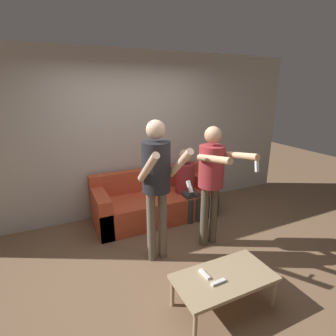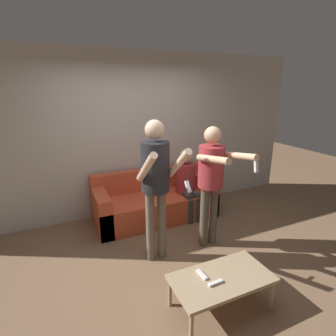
{
  "view_description": "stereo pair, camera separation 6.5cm",
  "coord_description": "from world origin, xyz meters",
  "px_view_note": "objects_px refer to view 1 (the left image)",
  "views": [
    {
      "loc": [
        -1.27,
        -2.5,
        2.13
      ],
      "look_at": [
        0.24,
        0.72,
        1.03
      ],
      "focal_mm": 28.0,
      "sensor_mm": 36.0,
      "label": 1
    },
    {
      "loc": [
        -1.21,
        -2.53,
        2.13
      ],
      "look_at": [
        0.24,
        0.72,
        1.03
      ],
      "focal_mm": 28.0,
      "sensor_mm": 36.0,
      "label": 2
    }
  ],
  "objects_px": {
    "person_standing_right": "(212,173)",
    "remote_far": "(205,274)",
    "person_standing_left": "(157,176)",
    "couch": "(154,202)",
    "coffee_table": "(224,279)",
    "remote_near": "(218,282)",
    "person_seated": "(187,180)"
  },
  "relations": [
    {
      "from": "person_standing_right",
      "to": "remote_far",
      "type": "height_order",
      "value": "person_standing_right"
    },
    {
      "from": "person_standing_left",
      "to": "remote_far",
      "type": "distance_m",
      "value": 1.18
    },
    {
      "from": "couch",
      "to": "person_standing_right",
      "type": "distance_m",
      "value": 1.38
    },
    {
      "from": "coffee_table",
      "to": "remote_near",
      "type": "distance_m",
      "value": 0.13
    },
    {
      "from": "remote_far",
      "to": "remote_near",
      "type": "bearing_deg",
      "value": -69.49
    },
    {
      "from": "coffee_table",
      "to": "remote_far",
      "type": "xyz_separation_m",
      "value": [
        -0.17,
        0.1,
        0.05
      ]
    },
    {
      "from": "person_seated",
      "to": "remote_near",
      "type": "relative_size",
      "value": 7.66
    },
    {
      "from": "person_standing_left",
      "to": "coffee_table",
      "type": "xyz_separation_m",
      "value": [
        0.28,
        -1.0,
        -0.8
      ]
    },
    {
      "from": "person_standing_right",
      "to": "person_seated",
      "type": "height_order",
      "value": "person_standing_right"
    },
    {
      "from": "person_standing_left",
      "to": "person_seated",
      "type": "bearing_deg",
      "value": 44.68
    },
    {
      "from": "couch",
      "to": "person_standing_right",
      "type": "bearing_deg",
      "value": -70.0
    },
    {
      "from": "coffee_table",
      "to": "person_standing_right",
      "type": "bearing_deg",
      "value": 63.54
    },
    {
      "from": "couch",
      "to": "remote_far",
      "type": "height_order",
      "value": "couch"
    },
    {
      "from": "remote_far",
      "to": "person_standing_left",
      "type": "bearing_deg",
      "value": 97.41
    },
    {
      "from": "remote_near",
      "to": "remote_far",
      "type": "relative_size",
      "value": 0.99
    },
    {
      "from": "remote_far",
      "to": "coffee_table",
      "type": "bearing_deg",
      "value": -29.83
    },
    {
      "from": "person_standing_right",
      "to": "coffee_table",
      "type": "height_order",
      "value": "person_standing_right"
    },
    {
      "from": "person_seated",
      "to": "remote_far",
      "type": "bearing_deg",
      "value": -113.68
    },
    {
      "from": "remote_near",
      "to": "remote_far",
      "type": "xyz_separation_m",
      "value": [
        -0.06,
        0.15,
        0.0
      ]
    },
    {
      "from": "couch",
      "to": "remote_far",
      "type": "distance_m",
      "value": 1.99
    },
    {
      "from": "person_seated",
      "to": "person_standing_right",
      "type": "bearing_deg",
      "value": -98.2
    },
    {
      "from": "couch",
      "to": "person_seated",
      "type": "distance_m",
      "value": 0.66
    },
    {
      "from": "person_seated",
      "to": "couch",
      "type": "bearing_deg",
      "value": 162.56
    },
    {
      "from": "couch",
      "to": "coffee_table",
      "type": "height_order",
      "value": "couch"
    },
    {
      "from": "couch",
      "to": "person_standing_right",
      "type": "xyz_separation_m",
      "value": [
        0.39,
        -1.07,
        0.78
      ]
    },
    {
      "from": "person_standing_left",
      "to": "coffee_table",
      "type": "bearing_deg",
      "value": -74.16
    },
    {
      "from": "person_seated",
      "to": "coffee_table",
      "type": "relative_size",
      "value": 1.17
    },
    {
      "from": "person_standing_right",
      "to": "person_seated",
      "type": "xyz_separation_m",
      "value": [
        0.13,
        0.91,
        -0.41
      ]
    },
    {
      "from": "couch",
      "to": "remote_near",
      "type": "height_order",
      "value": "couch"
    },
    {
      "from": "person_standing_left",
      "to": "remote_near",
      "type": "relative_size",
      "value": 11.81
    },
    {
      "from": "remote_near",
      "to": "remote_far",
      "type": "distance_m",
      "value": 0.16
    },
    {
      "from": "person_seated",
      "to": "remote_near",
      "type": "xyz_separation_m",
      "value": [
        -0.74,
        -1.96,
        -0.26
      ]
    }
  ]
}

